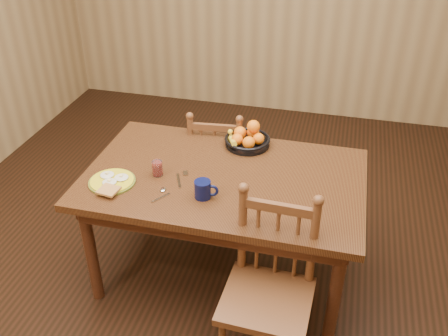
% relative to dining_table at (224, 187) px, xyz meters
% --- Properties ---
extents(room, '(4.52, 5.02, 2.72)m').
position_rel_dining_table_xyz_m(room, '(0.00, 0.00, 0.68)').
color(room, black).
rests_on(room, ground).
extents(dining_table, '(1.60, 1.00, 0.75)m').
position_rel_dining_table_xyz_m(dining_table, '(0.00, 0.00, 0.00)').
color(dining_table, black).
rests_on(dining_table, ground).
extents(chair_far, '(0.44, 0.42, 0.88)m').
position_rel_dining_table_xyz_m(chair_far, '(-0.19, 0.59, -0.24)').
color(chair_far, '#543319').
rests_on(chair_far, ground).
extents(chair_near, '(0.45, 0.44, 0.97)m').
position_rel_dining_table_xyz_m(chair_near, '(0.37, -0.56, -0.20)').
color(chair_near, '#543319').
rests_on(chair_near, ground).
extents(breakfast_plate, '(0.26, 0.29, 0.04)m').
position_rel_dining_table_xyz_m(breakfast_plate, '(-0.59, -0.23, 0.10)').
color(breakfast_plate, '#59601E').
rests_on(breakfast_plate, dining_table).
extents(fork, '(0.07, 0.18, 0.00)m').
position_rel_dining_table_xyz_m(fork, '(-0.23, -0.09, 0.09)').
color(fork, silver).
rests_on(fork, dining_table).
extents(spoon, '(0.07, 0.15, 0.01)m').
position_rel_dining_table_xyz_m(spoon, '(-0.28, -0.25, 0.09)').
color(spoon, silver).
rests_on(spoon, dining_table).
extents(coffee_mug, '(0.13, 0.09, 0.10)m').
position_rel_dining_table_xyz_m(coffee_mug, '(-0.05, -0.23, 0.14)').
color(coffee_mug, black).
rests_on(coffee_mug, dining_table).
extents(juice_glass, '(0.06, 0.06, 0.09)m').
position_rel_dining_table_xyz_m(juice_glass, '(-0.37, -0.09, 0.13)').
color(juice_glass, silver).
rests_on(juice_glass, dining_table).
extents(fruit_bowl, '(0.29, 0.29, 0.17)m').
position_rel_dining_table_xyz_m(fruit_bowl, '(0.06, 0.38, 0.13)').
color(fruit_bowl, black).
rests_on(fruit_bowl, dining_table).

